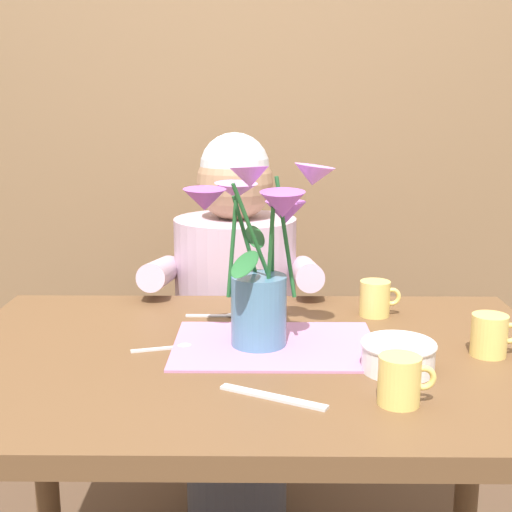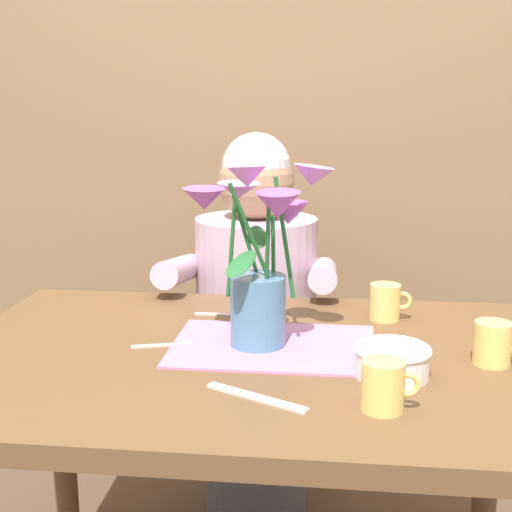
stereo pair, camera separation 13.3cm
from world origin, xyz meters
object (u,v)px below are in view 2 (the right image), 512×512
object	(u,v)px
flower_vase	(260,256)
ceramic_bowl	(392,360)
dinner_knife	(256,397)
tea_cup	(493,343)
seated_person	(256,335)
coffee_cup	(386,302)
ceramic_mug	(384,386)

from	to	relation	value
flower_vase	ceramic_bowl	size ratio (longest dim) A/B	2.66
dinner_knife	tea_cup	bearing A→B (deg)	53.04
seated_person	coffee_cup	size ratio (longest dim) A/B	12.20
ceramic_bowl	seated_person	bearing A→B (deg)	114.41
seated_person	coffee_cup	distance (m)	0.55
dinner_knife	coffee_cup	world-z (taller)	coffee_cup
ceramic_bowl	coffee_cup	bearing A→B (deg)	87.94
seated_person	dinner_knife	bearing A→B (deg)	-85.07
seated_person	tea_cup	size ratio (longest dim) A/B	12.20
flower_vase	coffee_cup	bearing A→B (deg)	38.27
flower_vase	ceramic_mug	world-z (taller)	flower_vase
seated_person	ceramic_mug	world-z (taller)	seated_person
flower_vase	ceramic_mug	size ratio (longest dim) A/B	3.89
coffee_cup	tea_cup	distance (m)	0.31
dinner_knife	ceramic_mug	bearing A→B (deg)	22.08
dinner_knife	tea_cup	xyz separation A→B (m)	(0.42, 0.20, 0.04)
ceramic_mug	seated_person	bearing A→B (deg)	109.33
flower_vase	tea_cup	xyz separation A→B (m)	(0.44, -0.05, -0.14)
ceramic_bowl	coffee_cup	xyz separation A→B (m)	(0.01, 0.33, 0.01)
coffee_cup	seated_person	bearing A→B (deg)	131.53
coffee_cup	tea_cup	bearing A→B (deg)	-54.72
seated_person	tea_cup	world-z (taller)	seated_person
tea_cup	seated_person	bearing A→B (deg)	129.16
ceramic_bowl	dinner_knife	bearing A→B (deg)	-151.71
coffee_cup	tea_cup	world-z (taller)	same
flower_vase	dinner_knife	size ratio (longest dim) A/B	1.90
ceramic_bowl	coffee_cup	size ratio (longest dim) A/B	1.46
seated_person	flower_vase	bearing A→B (deg)	-84.42
seated_person	ceramic_bowl	xyz separation A→B (m)	(0.32, -0.71, 0.21)
flower_vase	ceramic_mug	distance (m)	0.38
ceramic_mug	tea_cup	bearing A→B (deg)	45.91
ceramic_mug	coffee_cup	bearing A→B (deg)	85.65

